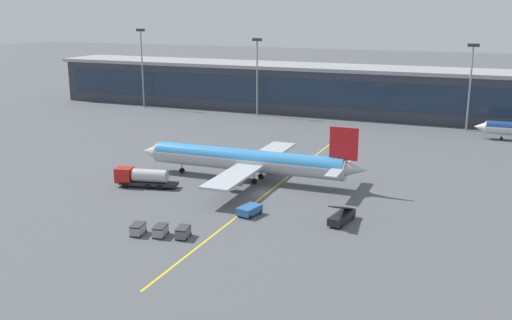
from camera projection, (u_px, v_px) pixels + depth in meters
The scene contains 13 objects.
ground_plane at pixel (263, 193), 98.58m from camera, with size 700.00×700.00×0.00m, color #515459.
apron_lead_in_line at pixel (271, 190), 100.09m from camera, with size 0.30×80.00×0.01m, color yellow.
terminal_building at pixel (358, 91), 168.89m from camera, with size 193.28×18.52×13.72m.
main_airliner at pixel (248, 160), 104.70m from camera, with size 42.81×33.96×10.94m.
fuel_tanker at pixel (142, 177), 101.41m from camera, with size 11.08×4.64×3.25m.
belt_loader at pixel (342, 216), 84.59m from camera, with size 2.82×7.02×3.49m.
pushback_tug at pixel (249, 210), 87.70m from camera, with size 3.09×4.22×1.40m.
baggage_cart_0 at pixel (138, 229), 80.34m from camera, with size 2.08×2.90×1.48m.
baggage_cart_1 at pixel (160, 231), 79.77m from camera, with size 2.08×2.90×1.48m.
baggage_cart_2 at pixel (183, 232), 79.19m from camera, with size 2.08×2.90×1.48m.
apron_light_mast_0 at pixel (142, 62), 179.88m from camera, with size 2.80×0.50×23.86m.
apron_light_mast_1 at pixel (257, 70), 166.27m from camera, with size 2.80×0.50×21.77m.
apron_light_mast_2 at pixel (471, 80), 145.49m from camera, with size 2.80×0.50×21.53m.
Camera 1 is at (34.57, -87.50, 29.97)m, focal length 41.46 mm.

